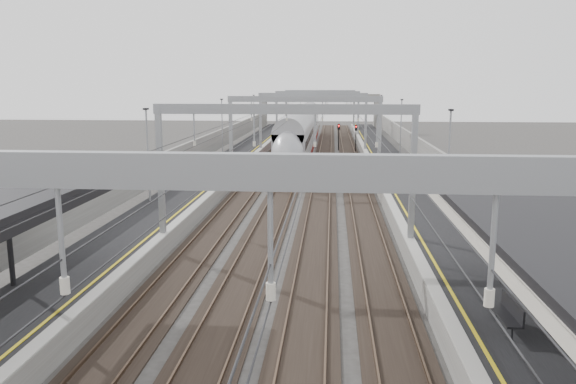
% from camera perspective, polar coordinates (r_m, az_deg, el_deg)
% --- Properties ---
extents(platform_left, '(4.00, 120.00, 1.00)m').
position_cam_1_polar(platform_left, '(52.10, -7.00, 1.90)').
color(platform_left, black).
rests_on(platform_left, ground).
extents(platform_right, '(4.00, 120.00, 1.00)m').
position_cam_1_polar(platform_right, '(51.38, 10.78, 1.66)').
color(platform_right, black).
rests_on(platform_right, ground).
extents(tracks, '(11.40, 140.00, 0.20)m').
position_cam_1_polar(tracks, '(51.20, 1.82, 1.30)').
color(tracks, black).
rests_on(tracks, ground).
extents(overhead_line, '(13.00, 140.00, 6.60)m').
position_cam_1_polar(overhead_line, '(57.15, 2.17, 8.44)').
color(overhead_line, gray).
rests_on(overhead_line, platform_left).
extents(overbridge, '(22.00, 2.20, 6.90)m').
position_cam_1_polar(overbridge, '(105.51, 3.26, 9.06)').
color(overbridge, slate).
rests_on(overbridge, ground).
extents(wall_left, '(0.30, 120.00, 3.20)m').
position_cam_1_polar(wall_left, '(52.68, -10.45, 3.10)').
color(wall_left, slate).
rests_on(wall_left, ground).
extents(wall_right, '(0.30, 120.00, 3.20)m').
position_cam_1_polar(wall_right, '(51.68, 14.35, 2.80)').
color(wall_right, slate).
rests_on(wall_right, ground).
extents(train, '(2.89, 52.63, 4.56)m').
position_cam_1_polar(train, '(70.74, 1.38, 5.72)').
color(train, maroon).
rests_on(train, ground).
extents(bench, '(0.57, 1.93, 0.99)m').
position_cam_1_polar(bench, '(19.04, 21.50, -11.24)').
color(bench, black).
rests_on(bench, platform_right).
extents(signal_green, '(0.32, 0.32, 3.48)m').
position_cam_1_polar(signal_green, '(74.46, -1.34, 6.12)').
color(signal_green, black).
rests_on(signal_green, ground).
extents(signal_red_near, '(0.32, 0.32, 3.48)m').
position_cam_1_polar(signal_red_near, '(74.67, 5.17, 6.09)').
color(signal_red_near, black).
rests_on(signal_red_near, ground).
extents(signal_red_far, '(0.32, 0.32, 3.48)m').
position_cam_1_polar(signal_red_far, '(73.11, 6.92, 5.96)').
color(signal_red_far, black).
rests_on(signal_red_far, ground).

